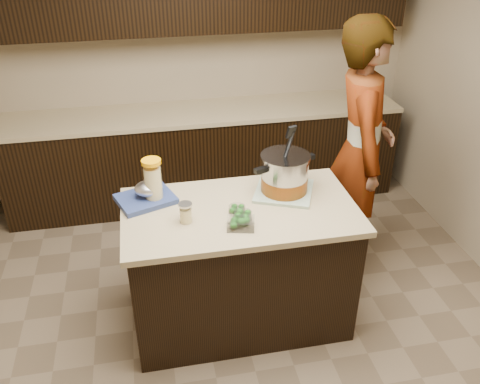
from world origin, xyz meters
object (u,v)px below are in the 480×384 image
at_px(lemonade_pitcher, 153,183).
at_px(island, 240,265).
at_px(stock_pot, 285,176).
at_px(person, 360,152).

bearing_deg(lemonade_pitcher, island, -20.02).
height_order(island, lemonade_pitcher, lemonade_pitcher).
relative_size(stock_pot, person, 0.23).
height_order(island, stock_pot, stock_pot).
distance_m(stock_pot, lemonade_pitcher, 0.84).
relative_size(island, stock_pot, 3.22).
height_order(stock_pot, lemonade_pitcher, stock_pot).
bearing_deg(lemonade_pitcher, stock_pot, -3.26).
bearing_deg(stock_pot, person, 8.25).
relative_size(island, person, 0.75).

